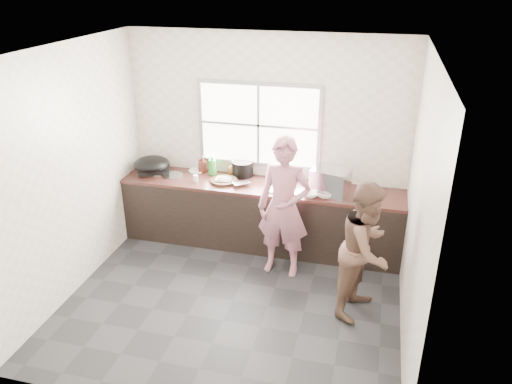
% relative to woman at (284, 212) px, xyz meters
% --- Properties ---
extents(floor, '(3.60, 3.20, 0.01)m').
position_rel_woman_xyz_m(floor, '(-0.41, -0.74, -0.80)').
color(floor, '#272729').
rests_on(floor, ground).
extents(ceiling, '(3.60, 3.20, 0.01)m').
position_rel_woman_xyz_m(ceiling, '(-0.41, -0.74, 1.91)').
color(ceiling, silver).
rests_on(ceiling, wall_back).
extents(wall_back, '(3.60, 0.01, 2.70)m').
position_rel_woman_xyz_m(wall_back, '(-0.41, 0.87, 0.56)').
color(wall_back, beige).
rests_on(wall_back, ground).
extents(wall_left, '(0.01, 3.20, 2.70)m').
position_rel_woman_xyz_m(wall_left, '(-2.21, -0.74, 0.56)').
color(wall_left, beige).
rests_on(wall_left, ground).
extents(wall_right, '(0.01, 3.20, 2.70)m').
position_rel_woman_xyz_m(wall_right, '(1.40, -0.74, 0.56)').
color(wall_right, silver).
rests_on(wall_right, ground).
extents(wall_front, '(3.60, 0.01, 2.70)m').
position_rel_woman_xyz_m(wall_front, '(-0.41, -2.34, 0.56)').
color(wall_front, beige).
rests_on(wall_front, ground).
extents(cabinet, '(3.60, 0.62, 0.82)m').
position_rel_woman_xyz_m(cabinet, '(-0.41, 0.55, -0.38)').
color(cabinet, black).
rests_on(cabinet, floor).
extents(countertop, '(3.60, 0.64, 0.04)m').
position_rel_woman_xyz_m(countertop, '(-0.41, 0.55, 0.05)').
color(countertop, '#3B1D18').
rests_on(countertop, cabinet).
extents(sink, '(0.55, 0.45, 0.02)m').
position_rel_woman_xyz_m(sink, '(-0.06, 0.55, 0.07)').
color(sink, silver).
rests_on(sink, countertop).
extents(faucet, '(0.02, 0.02, 0.30)m').
position_rel_woman_xyz_m(faucet, '(-0.06, 0.75, 0.22)').
color(faucet, silver).
rests_on(faucet, countertop).
extents(window_frame, '(1.60, 0.05, 1.10)m').
position_rel_woman_xyz_m(window_frame, '(-0.51, 0.85, 0.76)').
color(window_frame, '#9EA0A5').
rests_on(window_frame, wall_back).
extents(window_glazing, '(1.50, 0.01, 1.00)m').
position_rel_woman_xyz_m(window_glazing, '(-0.51, 0.83, 0.76)').
color(window_glazing, white).
rests_on(window_glazing, window_frame).
extents(woman, '(0.61, 0.43, 1.58)m').
position_rel_woman_xyz_m(woman, '(0.00, 0.00, 0.00)').
color(woman, '#BE7283').
rests_on(woman, floor).
extents(person_side, '(0.77, 0.87, 1.48)m').
position_rel_woman_xyz_m(person_side, '(0.97, -0.53, -0.05)').
color(person_side, brown).
rests_on(person_side, floor).
extents(cutting_board, '(0.36, 0.36, 0.03)m').
position_rel_woman_xyz_m(cutting_board, '(-0.89, 0.52, 0.09)').
color(cutting_board, '#301F12').
rests_on(cutting_board, countertop).
extents(cleaver, '(0.24, 0.22, 0.01)m').
position_rel_woman_xyz_m(cleaver, '(-0.63, 0.45, 0.11)').
color(cleaver, '#B5B9BC').
rests_on(cleaver, cutting_board).
extents(bowl_mince, '(0.22, 0.22, 0.05)m').
position_rel_woman_xyz_m(bowl_mince, '(-0.89, 0.51, 0.09)').
color(bowl_mince, silver).
rests_on(bowl_mince, countertop).
extents(bowl_crabs, '(0.22, 0.22, 0.06)m').
position_rel_woman_xyz_m(bowl_crabs, '(0.43, 0.39, 0.10)').
color(bowl_crabs, white).
rests_on(bowl_crabs, countertop).
extents(bowl_held, '(0.23, 0.23, 0.07)m').
position_rel_woman_xyz_m(bowl_held, '(0.26, 0.34, 0.10)').
color(bowl_held, silver).
rests_on(bowl_held, countertop).
extents(black_pot, '(0.32, 0.32, 0.20)m').
position_rel_woman_xyz_m(black_pot, '(-0.71, 0.78, 0.17)').
color(black_pot, black).
rests_on(black_pot, countertop).
extents(plate_food, '(0.23, 0.23, 0.02)m').
position_rel_woman_xyz_m(plate_food, '(-1.36, 0.78, 0.08)').
color(plate_food, white).
rests_on(plate_food, countertop).
extents(bottle_green, '(0.15, 0.15, 0.29)m').
position_rel_woman_xyz_m(bottle_green, '(-1.10, 0.71, 0.22)').
color(bottle_green, green).
rests_on(bottle_green, countertop).
extents(bottle_brown_tall, '(0.12, 0.12, 0.22)m').
position_rel_woman_xyz_m(bottle_brown_tall, '(-1.27, 0.78, 0.18)').
color(bottle_brown_tall, '#4C1C13').
rests_on(bottle_brown_tall, countertop).
extents(bottle_brown_short, '(0.19, 0.19, 0.19)m').
position_rel_woman_xyz_m(bottle_brown_short, '(-0.84, 0.78, 0.16)').
color(bottle_brown_short, '#522F14').
rests_on(bottle_brown_short, countertop).
extents(glass_jar, '(0.06, 0.06, 0.09)m').
position_rel_woman_xyz_m(glass_jar, '(-1.24, 0.45, 0.11)').
color(glass_jar, silver).
rests_on(glass_jar, countertop).
extents(burner, '(0.52, 0.52, 0.06)m').
position_rel_woman_xyz_m(burner, '(-1.92, 0.66, 0.10)').
color(burner, black).
rests_on(burner, countertop).
extents(wok, '(0.59, 0.59, 0.18)m').
position_rel_woman_xyz_m(wok, '(-1.89, 0.53, 0.22)').
color(wok, black).
rests_on(wok, burner).
extents(dish_rack, '(0.50, 0.41, 0.33)m').
position_rel_woman_xyz_m(dish_rack, '(0.47, 0.46, 0.23)').
color(dish_rack, silver).
rests_on(dish_rack, countertop).
extents(pot_lid_left, '(0.28, 0.28, 0.01)m').
position_rel_woman_xyz_m(pot_lid_left, '(-1.83, 0.59, 0.07)').
color(pot_lid_left, '#B6B9BD').
rests_on(pot_lid_left, countertop).
extents(pot_lid_right, '(0.30, 0.30, 0.01)m').
position_rel_woman_xyz_m(pot_lid_right, '(-1.60, 0.56, 0.08)').
color(pot_lid_right, '#BABEC2').
rests_on(pot_lid_right, countertop).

